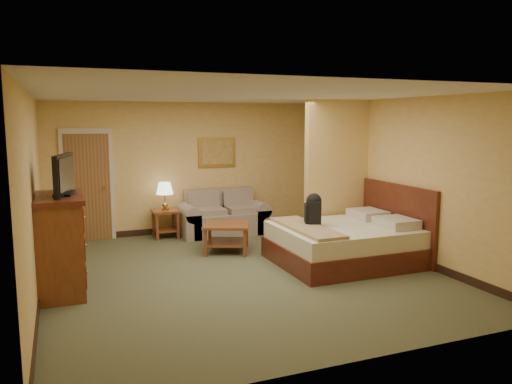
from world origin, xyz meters
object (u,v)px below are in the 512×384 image
coffee_table (227,231)px  bed (350,242)px  loveseat (224,219)px  dresser (60,244)px

coffee_table → bed: (1.62, -1.33, -0.02)m
loveseat → bed: (1.24, -2.67, 0.04)m
dresser → bed: (4.29, -0.17, -0.32)m
coffee_table → bed: bed is taller
coffee_table → dresser: (-2.66, -1.16, 0.30)m
coffee_table → dresser: dresser is taller
loveseat → dresser: size_ratio=1.35×
dresser → bed: size_ratio=0.58×
dresser → coffee_table: bearing=23.5°
bed → loveseat: bearing=114.9°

